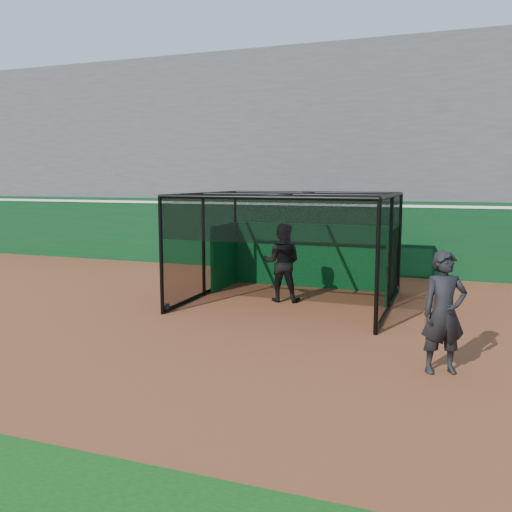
% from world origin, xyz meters
% --- Properties ---
extents(ground, '(120.00, 120.00, 0.00)m').
position_xyz_m(ground, '(0.00, 0.00, 0.00)').
color(ground, brown).
rests_on(ground, ground).
extents(outfield_wall, '(50.00, 0.50, 2.50)m').
position_xyz_m(outfield_wall, '(0.00, 8.50, 1.29)').
color(outfield_wall, '#093415').
rests_on(outfield_wall, ground).
extents(grandstand, '(50.00, 7.85, 8.95)m').
position_xyz_m(grandstand, '(0.00, 12.27, 4.48)').
color(grandstand, '#4C4C4F').
rests_on(grandstand, ground).
extents(batting_cage, '(5.13, 4.69, 2.81)m').
position_xyz_m(batting_cage, '(0.49, 3.48, 1.40)').
color(batting_cage, black).
rests_on(batting_cage, ground).
extents(batter, '(1.10, 0.91, 2.06)m').
position_xyz_m(batter, '(0.23, 3.53, 1.03)').
color(batter, black).
rests_on(batter, ground).
extents(on_deck_player, '(0.88, 0.76, 2.05)m').
position_xyz_m(on_deck_player, '(4.36, -0.72, 1.02)').
color(on_deck_player, black).
rests_on(on_deck_player, ground).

